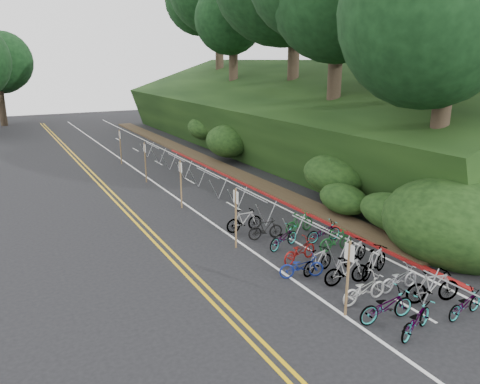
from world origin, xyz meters
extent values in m
plane|color=black|center=(0.00, 0.00, 0.00)|extent=(120.00, 120.00, 0.00)
cube|color=gold|center=(-2.15, 10.00, 0.00)|extent=(0.12, 80.00, 0.01)
cube|color=gold|center=(-1.85, 10.00, 0.00)|extent=(0.12, 80.00, 0.01)
cube|color=silver|center=(1.00, 10.00, 0.00)|extent=(0.12, 80.00, 0.01)
cube|color=silver|center=(5.20, 10.00, 0.00)|extent=(0.12, 80.00, 0.01)
cube|color=silver|center=(3.10, -2.00, 0.00)|extent=(0.10, 1.60, 0.01)
cube|color=silver|center=(3.10, 4.00, 0.00)|extent=(0.10, 1.60, 0.01)
cube|color=silver|center=(3.10, 10.00, 0.00)|extent=(0.10, 1.60, 0.01)
cube|color=silver|center=(3.10, 16.00, 0.00)|extent=(0.10, 1.60, 0.01)
cube|color=silver|center=(3.10, 22.00, 0.00)|extent=(0.10, 1.60, 0.01)
cube|color=silver|center=(3.10, 28.00, 0.00)|extent=(0.10, 1.60, 0.01)
cube|color=silver|center=(3.10, 34.00, 0.00)|extent=(0.10, 1.60, 0.01)
cube|color=maroon|center=(5.70, 12.00, 0.05)|extent=(0.25, 28.00, 0.10)
cube|color=black|center=(13.50, 22.00, 2.80)|extent=(12.32, 44.00, 9.11)
cube|color=#382819|center=(6.40, 22.00, 0.08)|extent=(1.40, 44.00, 0.16)
ellipsoid|color=#284C19|center=(7.20, 3.00, 1.04)|extent=(2.00, 2.80, 1.60)
ellipsoid|color=#284C19|center=(8.00, 8.00, 1.55)|extent=(2.60, 3.64, 2.08)
ellipsoid|color=#284C19|center=(9.20, 14.00, 1.99)|extent=(2.20, 3.08, 1.76)
ellipsoid|color=#284C19|center=(7.80, 20.00, 1.56)|extent=(3.00, 4.20, 2.40)
ellipsoid|color=#284C19|center=(8.50, 26.00, 1.73)|extent=(2.40, 3.36, 1.92)
ellipsoid|color=#284C19|center=(9.80, 30.00, 2.41)|extent=(2.80, 3.92, 2.24)
ellipsoid|color=#284C19|center=(7.00, 6.00, 0.90)|extent=(1.80, 2.52, 1.44)
ellipsoid|color=#284C19|center=(10.00, 18.00, 2.60)|extent=(3.20, 4.48, 2.56)
ellipsoid|color=black|center=(8.00, 0.50, 1.21)|extent=(5.28, 6.16, 3.52)
cylinder|color=#2D2319|center=(9.50, 3.00, 3.93)|extent=(0.79, 0.79, 5.46)
ellipsoid|color=black|center=(9.50, 3.00, 8.90)|extent=(7.47, 7.47, 7.09)
cylinder|color=#2D2319|center=(12.00, 6.00, 6.16)|extent=(0.86, 0.86, 6.72)
cylinder|color=#2D2319|center=(11.00, 12.00, 5.65)|extent=(0.84, 0.84, 6.30)
cylinder|color=#2D2319|center=(13.50, 20.00, 6.77)|extent=(0.88, 0.88, 7.14)
cylinder|color=#2D2319|center=(12.50, 28.00, 5.74)|extent=(0.81, 0.81, 5.88)
ellipsoid|color=black|center=(12.50, 28.00, 11.03)|extent=(7.84, 7.84, 7.45)
cylinder|color=#2D2319|center=(15.00, 36.00, 6.86)|extent=(0.86, 0.86, 6.72)
ellipsoid|color=black|center=(15.00, 36.00, 13.02)|extent=(9.33, 9.33, 8.87)
cylinder|color=#2D2319|center=(-6.00, 50.00, 2.52)|extent=(0.77, 0.77, 5.04)
cylinder|color=gray|center=(3.53, -3.16, 1.16)|extent=(0.05, 2.72, 0.05)
cylinder|color=gray|center=(3.25, -1.90, 0.58)|extent=(0.58, 0.04, 1.14)
cylinder|color=gray|center=(3.81, -1.90, 0.58)|extent=(0.58, 0.04, 1.14)
cylinder|color=gray|center=(3.00, 3.00, 1.15)|extent=(0.05, 3.00, 0.05)
cylinder|color=gray|center=(2.72, 1.60, 0.57)|extent=(0.58, 0.04, 1.13)
cylinder|color=gray|center=(3.28, 1.60, 0.57)|extent=(0.58, 0.04, 1.13)
cylinder|color=gray|center=(2.72, 4.40, 0.57)|extent=(0.58, 0.04, 1.13)
cylinder|color=gray|center=(3.28, 4.40, 0.57)|extent=(0.58, 0.04, 1.13)
cylinder|color=gray|center=(3.00, 8.00, 1.15)|extent=(0.05, 3.00, 0.05)
cylinder|color=gray|center=(2.72, 6.60, 0.57)|extent=(0.58, 0.04, 1.13)
cylinder|color=gray|center=(3.28, 6.60, 0.57)|extent=(0.58, 0.04, 1.13)
cylinder|color=gray|center=(2.72, 9.40, 0.57)|extent=(0.58, 0.04, 1.13)
cylinder|color=gray|center=(3.28, 9.40, 0.57)|extent=(0.58, 0.04, 1.13)
cylinder|color=gray|center=(3.00, 13.00, 1.15)|extent=(0.05, 3.00, 0.05)
cylinder|color=gray|center=(2.72, 11.60, 0.57)|extent=(0.58, 0.04, 1.13)
cylinder|color=gray|center=(3.28, 11.60, 0.57)|extent=(0.58, 0.04, 1.13)
cylinder|color=gray|center=(2.72, 14.40, 0.57)|extent=(0.58, 0.04, 1.13)
cylinder|color=gray|center=(3.28, 14.40, 0.57)|extent=(0.58, 0.04, 1.13)
cylinder|color=gray|center=(3.00, 18.00, 1.15)|extent=(0.05, 3.00, 0.05)
cylinder|color=gray|center=(2.72, 16.60, 0.57)|extent=(0.58, 0.04, 1.13)
cylinder|color=gray|center=(3.28, 16.60, 0.57)|extent=(0.58, 0.04, 1.13)
cylinder|color=gray|center=(2.72, 19.40, 0.57)|extent=(0.58, 0.04, 1.13)
cylinder|color=gray|center=(3.28, 19.40, 0.57)|extent=(0.58, 0.04, 1.13)
cylinder|color=gray|center=(3.00, 23.00, 1.15)|extent=(0.05, 3.00, 0.05)
cylinder|color=gray|center=(2.72, 21.60, 0.57)|extent=(0.58, 0.04, 1.13)
cylinder|color=gray|center=(3.28, 21.60, 0.57)|extent=(0.58, 0.04, 1.13)
cylinder|color=gray|center=(2.72, 24.40, 0.57)|extent=(0.58, 0.04, 1.13)
cylinder|color=gray|center=(3.28, 24.40, 0.57)|extent=(0.58, 0.04, 1.13)
cylinder|color=brown|center=(1.04, -1.18, 1.19)|extent=(0.08, 0.08, 2.38)
cube|color=silver|center=(1.04, -1.18, 2.03)|extent=(0.02, 0.40, 0.50)
cylinder|color=brown|center=(0.60, 5.00, 1.25)|extent=(0.08, 0.08, 2.50)
cube|color=silver|center=(0.60, 5.00, 2.15)|extent=(0.02, 0.40, 0.50)
cylinder|color=brown|center=(0.60, 11.00, 1.25)|extent=(0.08, 0.08, 2.50)
cube|color=silver|center=(0.60, 11.00, 2.15)|extent=(0.02, 0.40, 0.50)
cylinder|color=brown|center=(0.60, 17.00, 1.25)|extent=(0.08, 0.08, 2.50)
cube|color=silver|center=(0.60, 17.00, 2.15)|extent=(0.02, 0.40, 0.50)
cylinder|color=brown|center=(0.60, 23.00, 1.25)|extent=(0.08, 0.08, 2.50)
cube|color=silver|center=(0.60, 23.00, 2.15)|extent=(0.02, 0.40, 0.50)
imported|color=navy|center=(1.37, 1.53, 0.42)|extent=(1.02, 1.70, 0.84)
imported|color=slate|center=(2.09, -2.87, 0.46)|extent=(1.12, 1.83, 0.91)
imported|color=slate|center=(4.12, -2.90, 0.41)|extent=(0.70, 1.63, 0.83)
imported|color=slate|center=(1.88, -1.97, 0.49)|extent=(0.82, 1.92, 0.98)
imported|color=slate|center=(3.96, -1.86, 0.55)|extent=(1.04, 1.89, 1.10)
imported|color=beige|center=(2.09, -0.83, 0.45)|extent=(0.62, 1.73, 0.90)
imported|color=#9E9EA3|center=(3.67, -0.77, 0.42)|extent=(0.57, 1.59, 0.84)
imported|color=slate|center=(2.40, 0.37, 0.51)|extent=(0.76, 1.76, 1.02)
imported|color=slate|center=(3.69, 0.40, 0.55)|extent=(1.12, 1.88, 1.09)
imported|color=slate|center=(2.07, 1.52, 0.47)|extent=(0.82, 1.63, 0.94)
imported|color=slate|center=(3.83, 1.54, 0.47)|extent=(0.88, 1.61, 0.93)
imported|color=maroon|center=(2.08, 2.66, 0.45)|extent=(0.98, 1.80, 0.89)
imported|color=#144C1E|center=(3.97, 2.83, 0.46)|extent=(0.55, 1.56, 0.92)
imported|color=slate|center=(2.28, 4.07, 0.45)|extent=(1.10, 1.80, 0.89)
imported|color=slate|center=(4.14, 3.83, 0.44)|extent=(0.64, 1.69, 0.87)
imported|color=black|center=(2.15, 5.25, 0.46)|extent=(0.69, 1.60, 0.93)
imported|color=#144C1E|center=(3.84, 5.15, 0.49)|extent=(0.72, 1.69, 0.98)
imported|color=slate|center=(1.80, 6.48, 0.52)|extent=(0.56, 1.75, 1.04)
camera|label=1|loc=(-7.65, -10.67, 7.39)|focal=35.00mm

